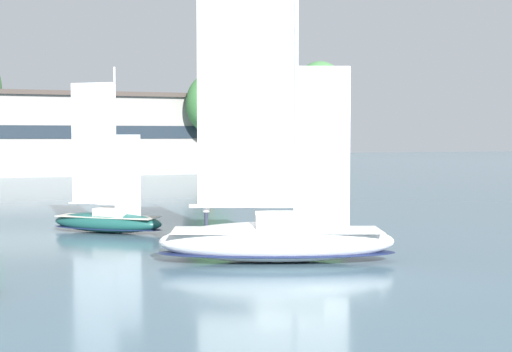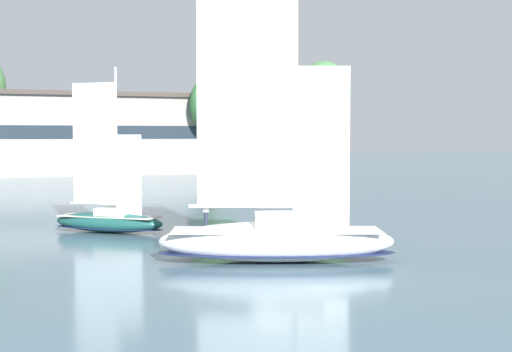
% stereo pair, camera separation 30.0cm
% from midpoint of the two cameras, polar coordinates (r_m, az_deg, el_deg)
% --- Properties ---
extents(ground_plane, '(400.00, 400.00, 0.00)m').
position_cam_midpoint_polar(ground_plane, '(36.18, 1.87, -6.85)').
color(ground_plane, slate).
extents(waterfront_building, '(38.99, 19.04, 13.21)m').
position_cam_midpoint_polar(waterfront_building, '(122.16, -12.89, 3.32)').
color(waterfront_building, gray).
rests_on(waterfront_building, ground).
extents(tree_shore_left, '(7.90, 7.90, 16.26)m').
position_cam_midpoint_polar(tree_shore_left, '(114.55, -3.28, 5.77)').
color(tree_shore_left, brown).
rests_on(tree_shore_left, ground).
extents(tree_shore_center, '(9.65, 9.65, 19.86)m').
position_cam_midpoint_polar(tree_shore_center, '(130.97, 5.51, 6.55)').
color(tree_shore_center, '#4C3828').
rests_on(tree_shore_center, ground).
extents(sailboat_main, '(12.45, 7.15, 16.50)m').
position_cam_midpoint_polar(sailboat_main, '(35.98, 1.91, -4.86)').
color(sailboat_main, silver).
rests_on(sailboat_main, ground).
extents(sailboat_moored_near_marina, '(7.52, 6.53, 10.77)m').
position_cam_midpoint_polar(sailboat_moored_near_marina, '(47.75, -11.52, -3.38)').
color(sailboat_moored_near_marina, '#194C47').
rests_on(sailboat_moored_near_marina, ground).
extents(sailboat_moored_mid_channel, '(2.14, 6.69, 9.11)m').
position_cam_midpoint_polar(sailboat_moored_mid_channel, '(113.75, 5.95, 0.36)').
color(sailboat_moored_mid_channel, '#232328').
rests_on(sailboat_moored_mid_channel, ground).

